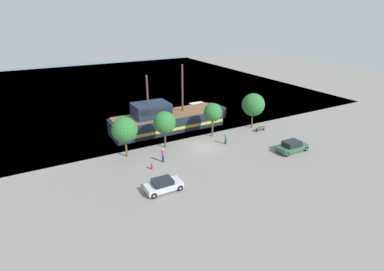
{
  "coord_description": "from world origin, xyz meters",
  "views": [
    {
      "loc": [
        -19.34,
        -31.75,
        17.04
      ],
      "look_at": [
        -0.63,
        2.0,
        1.2
      ],
      "focal_mm": 28.0,
      "sensor_mm": 36.0,
      "label": 1
    }
  ],
  "objects_px": {
    "pirate_ship": "(166,119)",
    "bench_promenade_east": "(261,128)",
    "fire_hydrant": "(152,166)",
    "pedestrian_walking_far": "(226,139)",
    "pedestrian_walking_near": "(163,155)",
    "parked_car_curb_mid": "(292,146)",
    "moored_boat_dockside": "(199,108)",
    "parked_car_curb_front": "(163,185)"
  },
  "relations": [
    {
      "from": "bench_promenade_east",
      "to": "pedestrian_walking_far",
      "type": "height_order",
      "value": "pedestrian_walking_far"
    },
    {
      "from": "bench_promenade_east",
      "to": "pedestrian_walking_far",
      "type": "bearing_deg",
      "value": -169.06
    },
    {
      "from": "fire_hydrant",
      "to": "bench_promenade_east",
      "type": "relative_size",
      "value": 0.51
    },
    {
      "from": "fire_hydrant",
      "to": "moored_boat_dockside",
      "type": "bearing_deg",
      "value": 45.94
    },
    {
      "from": "parked_car_curb_front",
      "to": "bench_promenade_east",
      "type": "xyz_separation_m",
      "value": [
        20.07,
        8.2,
        -0.25
      ]
    },
    {
      "from": "moored_boat_dockside",
      "to": "pedestrian_walking_far",
      "type": "relative_size",
      "value": 4.01
    },
    {
      "from": "parked_car_curb_front",
      "to": "fire_hydrant",
      "type": "distance_m",
      "value": 4.93
    },
    {
      "from": "parked_car_curb_front",
      "to": "fire_hydrant",
      "type": "height_order",
      "value": "parked_car_curb_front"
    },
    {
      "from": "parked_car_curb_mid",
      "to": "bench_promenade_east",
      "type": "height_order",
      "value": "parked_car_curb_mid"
    },
    {
      "from": "pirate_ship",
      "to": "parked_car_curb_front",
      "type": "relative_size",
      "value": 4.97
    },
    {
      "from": "parked_car_curb_mid",
      "to": "fire_hydrant",
      "type": "bearing_deg",
      "value": 166.38
    },
    {
      "from": "pirate_ship",
      "to": "bench_promenade_east",
      "type": "bearing_deg",
      "value": -31.66
    },
    {
      "from": "parked_car_curb_mid",
      "to": "bench_promenade_east",
      "type": "xyz_separation_m",
      "value": [
        1.32,
        7.7,
        -0.29
      ]
    },
    {
      "from": "pedestrian_walking_far",
      "to": "parked_car_curb_front",
      "type": "bearing_deg",
      "value": -151.63
    },
    {
      "from": "parked_car_curb_mid",
      "to": "pedestrian_walking_near",
      "type": "xyz_separation_m",
      "value": [
        -16.17,
        5.44,
        0.2
      ]
    },
    {
      "from": "pedestrian_walking_far",
      "to": "pedestrian_walking_near",
      "type": "bearing_deg",
      "value": -175.44
    },
    {
      "from": "fire_hydrant",
      "to": "pedestrian_walking_far",
      "type": "xyz_separation_m",
      "value": [
        11.78,
        1.85,
        0.4
      ]
    },
    {
      "from": "moored_boat_dockside",
      "to": "fire_hydrant",
      "type": "bearing_deg",
      "value": -134.06
    },
    {
      "from": "moored_boat_dockside",
      "to": "parked_car_curb_front",
      "type": "xyz_separation_m",
      "value": [
        -16.72,
        -21.45,
        0.02
      ]
    },
    {
      "from": "moored_boat_dockside",
      "to": "pedestrian_walking_far",
      "type": "xyz_separation_m",
      "value": [
        -4.26,
        -14.72,
        0.14
      ]
    },
    {
      "from": "pedestrian_walking_near",
      "to": "pedestrian_walking_far",
      "type": "xyz_separation_m",
      "value": [
        9.88,
        0.79,
        -0.11
      ]
    },
    {
      "from": "fire_hydrant",
      "to": "pedestrian_walking_far",
      "type": "bearing_deg",
      "value": 8.92
    },
    {
      "from": "parked_car_curb_mid",
      "to": "fire_hydrant",
      "type": "xyz_separation_m",
      "value": [
        -18.07,
        4.38,
        -0.31
      ]
    },
    {
      "from": "moored_boat_dockside",
      "to": "pedestrian_walking_near",
      "type": "xyz_separation_m",
      "value": [
        -14.14,
        -15.51,
        0.25
      ]
    },
    {
      "from": "parked_car_curb_mid",
      "to": "fire_hydrant",
      "type": "height_order",
      "value": "parked_car_curb_mid"
    },
    {
      "from": "pirate_ship",
      "to": "bench_promenade_east",
      "type": "height_order",
      "value": "pirate_ship"
    },
    {
      "from": "parked_car_curb_front",
      "to": "fire_hydrant",
      "type": "relative_size",
      "value": 4.99
    },
    {
      "from": "parked_car_curb_mid",
      "to": "parked_car_curb_front",
      "type": "bearing_deg",
      "value": -178.47
    },
    {
      "from": "pirate_ship",
      "to": "parked_car_curb_mid",
      "type": "bearing_deg",
      "value": -54.02
    },
    {
      "from": "parked_car_curb_mid",
      "to": "pedestrian_walking_near",
      "type": "distance_m",
      "value": 17.06
    },
    {
      "from": "bench_promenade_east",
      "to": "parked_car_curb_mid",
      "type": "bearing_deg",
      "value": -99.74
    },
    {
      "from": "moored_boat_dockside",
      "to": "pedestrian_walking_near",
      "type": "relative_size",
      "value": 3.59
    },
    {
      "from": "moored_boat_dockside",
      "to": "parked_car_curb_mid",
      "type": "xyz_separation_m",
      "value": [
        2.03,
        -20.95,
        0.06
      ]
    },
    {
      "from": "moored_boat_dockside",
      "to": "parked_car_curb_front",
      "type": "bearing_deg",
      "value": -127.93
    },
    {
      "from": "moored_boat_dockside",
      "to": "pedestrian_walking_near",
      "type": "height_order",
      "value": "pedestrian_walking_near"
    },
    {
      "from": "pedestrian_walking_near",
      "to": "moored_boat_dockside",
      "type": "bearing_deg",
      "value": 47.65
    },
    {
      "from": "parked_car_curb_mid",
      "to": "pedestrian_walking_near",
      "type": "relative_size",
      "value": 2.4
    },
    {
      "from": "parked_car_curb_mid",
      "to": "pedestrian_walking_far",
      "type": "bearing_deg",
      "value": 135.28
    },
    {
      "from": "moored_boat_dockside",
      "to": "bench_promenade_east",
      "type": "bearing_deg",
      "value": -75.81
    },
    {
      "from": "parked_car_curb_front",
      "to": "pedestrian_walking_far",
      "type": "height_order",
      "value": "pedestrian_walking_far"
    },
    {
      "from": "pirate_ship",
      "to": "bench_promenade_east",
      "type": "relative_size",
      "value": 12.63
    },
    {
      "from": "bench_promenade_east",
      "to": "pedestrian_walking_near",
      "type": "relative_size",
      "value": 0.84
    }
  ]
}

